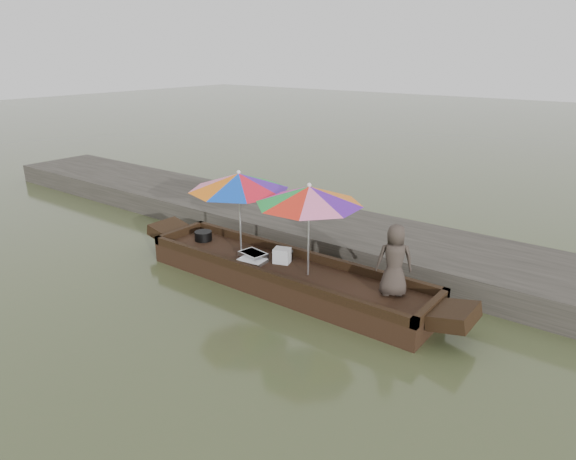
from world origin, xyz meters
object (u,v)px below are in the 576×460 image
Objects in this scene: umbrella_stern at (309,230)px; cooking_pot at (203,236)px; tray_scallop at (252,261)px; tray_crayfish at (253,255)px; boat_hull at (284,277)px; supply_bag at (282,256)px; vendor at (395,260)px; umbrella_bow at (240,214)px; charcoal_grill at (284,256)px.

cooking_pot is at bearing 177.58° from umbrella_stern.
cooking_pot is at bearing 169.52° from tray_scallop.
boat_hull is at bearing -2.57° from tray_crayfish.
supply_bag is at bearing 37.83° from tray_scallop.
vendor is 1.45m from umbrella_stern.
boat_hull is at bearing 0.00° from umbrella_bow.
vendor is (3.98, 0.08, 0.47)m from cooking_pot.
charcoal_grill is 1.07m from umbrella_bow.
vendor is 0.64× the size of umbrella_bow.
umbrella_bow is at bearing -160.26° from charcoal_grill.
tray_crayfish is at bearing 126.43° from tray_scallop.
cooking_pot is 1.35m from tray_crayfish.
tray_crayfish is 0.27× the size of umbrella_bow.
umbrella_bow is (-0.82, -0.15, 0.65)m from supply_bag.
umbrella_stern is at bearing -24.73° from vendor.
vendor reaches higher than supply_bag.
umbrella_bow and umbrella_stern have the same top height.
cooking_pot is at bearing 176.77° from tray_crayfish.
vendor is at bearing -2.27° from charcoal_grill.
charcoal_grill is at bearing 5.08° from cooking_pot.
supply_bag reaches higher than tray_crayfish.
supply_bag is at bearing 166.88° from umbrella_stern.
boat_hull is 15.85× the size of cooking_pot.
charcoal_grill is (0.35, 0.44, 0.04)m from tray_scallop.
cooking_pot is 1.06× the size of charcoal_grill.
vendor is (2.64, 0.15, 0.51)m from tray_crayfish.
umbrella_stern reaches higher than boat_hull.
vendor is 2.91m from umbrella_bow.
cooking_pot is at bearing -31.10° from vendor.
umbrella_bow is at bearing -5.71° from cooking_pot.
tray_crayfish is at bearing 178.46° from umbrella_stern.
umbrella_stern is (1.22, -0.03, 0.73)m from tray_crayfish.
tray_scallop is (-0.58, -0.17, 0.21)m from boat_hull.
charcoal_grill is at bearing 116.13° from supply_bag.
boat_hull is 18.95× the size of supply_bag.
umbrella_bow is (-0.76, -0.27, 0.70)m from charcoal_grill.
umbrella_bow is (-0.40, 0.17, 0.74)m from tray_scallop.
boat_hull is 3.09× the size of umbrella_stern.
cooking_pot is at bearing 174.29° from umbrella_bow.
tray_crayfish is at bearing -154.47° from charcoal_grill.
boat_hull is 2.06m from vendor.
umbrella_stern is (-1.42, -0.19, 0.22)m from vendor.
cooking_pot reaches higher than tray_crayfish.
tray_crayfish is 0.58m from supply_bag.
charcoal_grill is (1.84, 0.16, -0.01)m from cooking_pot.
umbrella_bow is at bearing -169.38° from supply_bag.
charcoal_grill reaches higher than tray_crayfish.
tray_scallop is at bearing -128.87° from charcoal_grill.
tray_crayfish is 0.77m from umbrella_bow.
boat_hull is 11.20× the size of tray_scallop.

